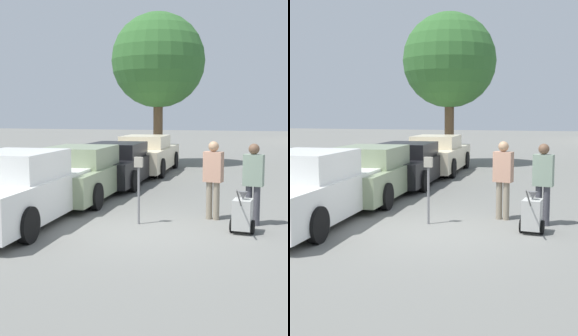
{
  "view_description": "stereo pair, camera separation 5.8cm",
  "coord_description": "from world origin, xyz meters",
  "views": [
    {
      "loc": [
        2.74,
        -8.81,
        2.36
      ],
      "look_at": [
        -0.55,
        1.65,
        1.1
      ],
      "focal_mm": 50.0,
      "sensor_mm": 36.0,
      "label": 1
    },
    {
      "loc": [
        2.79,
        -8.79,
        2.36
      ],
      "look_at": [
        -0.55,
        1.65,
        1.1
      ],
      "focal_mm": 50.0,
      "sensor_mm": 36.0,
      "label": 2
    }
  ],
  "objects": [
    {
      "name": "parked_car_sage",
      "position": [
        -2.86,
        3.18,
        0.68
      ],
      "size": [
        2.34,
        5.24,
        1.47
      ],
      "rotation": [
        0.0,
        0.0,
        0.08
      ],
      "color": "gray",
      "rests_on": "ground_plane"
    },
    {
      "name": "person_supervisor",
      "position": [
        2.01,
        1.24,
        1.0
      ],
      "size": [
        0.45,
        0.28,
        1.75
      ],
      "rotation": [
        0.0,
        0.0,
        3.0
      ],
      "color": "#3F3F47",
      "rests_on": "ground_plane"
    },
    {
      "name": "parked_car_black",
      "position": [
        -2.86,
        6.03,
        0.66
      ],
      "size": [
        2.37,
        5.39,
        1.41
      ],
      "rotation": [
        0.0,
        0.0,
        0.08
      ],
      "color": "black",
      "rests_on": "ground_plane"
    },
    {
      "name": "shade_tree",
      "position": [
        -3.22,
        12.38,
        4.82
      ],
      "size": [
        4.34,
        4.34,
        7.01
      ],
      "color": "brown",
      "rests_on": "ground_plane"
    },
    {
      "name": "parking_meter",
      "position": [
        -0.34,
        0.62,
        1.01
      ],
      "size": [
        0.18,
        0.09,
        1.46
      ],
      "color": "slate",
      "rests_on": "ground_plane"
    },
    {
      "name": "person_worker",
      "position": [
        1.11,
        1.54,
        1.01
      ],
      "size": [
        0.45,
        0.3,
        1.77
      ],
      "rotation": [
        0.0,
        0.0,
        2.95
      ],
      "color": "gray",
      "rests_on": "ground_plane"
    },
    {
      "name": "parked_car_cream",
      "position": [
        -2.86,
        9.33,
        0.72
      ],
      "size": [
        2.37,
        5.37,
        1.51
      ],
      "rotation": [
        0.0,
        0.0,
        0.08
      ],
      "color": "beige",
      "rests_on": "ground_plane"
    },
    {
      "name": "ground_plane",
      "position": [
        0.0,
        0.0,
        0.0
      ],
      "size": [
        120.0,
        120.0,
        0.0
      ],
      "primitive_type": "plane",
      "color": "slate"
    },
    {
      "name": "equipment_cart",
      "position": [
        1.88,
        0.48,
        0.39
      ],
      "size": [
        0.49,
        1.0,
        1.0
      ],
      "rotation": [
        0.0,
        0.0,
        -0.06
      ],
      "color": "#B2B2AD",
      "rests_on": "ground_plane"
    },
    {
      "name": "parked_car_white",
      "position": [
        -2.86,
        0.0,
        0.73
      ],
      "size": [
        2.35,
        5.21,
        1.58
      ],
      "rotation": [
        0.0,
        0.0,
        0.08
      ],
      "color": "silver",
      "rests_on": "ground_plane"
    }
  ]
}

